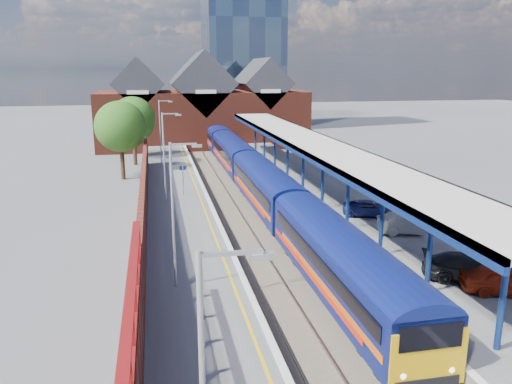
{
  "coord_description": "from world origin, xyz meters",
  "views": [
    {
      "loc": [
        -7.19,
        -16.55,
        11.2
      ],
      "look_at": [
        -0.19,
        17.49,
        2.6
      ],
      "focal_mm": 35.0,
      "sensor_mm": 36.0,
      "label": 1
    }
  ],
  "objects_px": {
    "platform_sign": "(183,175)",
    "parked_car_silver": "(411,223)",
    "train": "(248,166)",
    "lamp_post_b": "(176,207)",
    "parked_car_red": "(505,280)",
    "lamp_post_d": "(161,128)",
    "parked_car_blue": "(370,208)",
    "lamp_post_c": "(166,152)",
    "parked_car_dark": "(470,268)"
  },
  "relations": [
    {
      "from": "lamp_post_b",
      "to": "parked_car_dark",
      "type": "bearing_deg",
      "value": -8.73
    },
    {
      "from": "parked_car_silver",
      "to": "platform_sign",
      "type": "bearing_deg",
      "value": 60.56
    },
    {
      "from": "lamp_post_d",
      "to": "parked_car_silver",
      "type": "distance_m",
      "value": 30.98
    },
    {
      "from": "lamp_post_d",
      "to": "parked_car_blue",
      "type": "height_order",
      "value": "lamp_post_d"
    },
    {
      "from": "lamp_post_d",
      "to": "platform_sign",
      "type": "relative_size",
      "value": 2.8
    },
    {
      "from": "parked_car_red",
      "to": "parked_car_blue",
      "type": "xyz_separation_m",
      "value": [
        -0.84,
        13.07,
        -0.13
      ]
    },
    {
      "from": "platform_sign",
      "to": "parked_car_blue",
      "type": "height_order",
      "value": "platform_sign"
    },
    {
      "from": "lamp_post_d",
      "to": "parked_car_silver",
      "type": "bearing_deg",
      "value": -61.16
    },
    {
      "from": "lamp_post_c",
      "to": "parked_car_dark",
      "type": "bearing_deg",
      "value": -52.06
    },
    {
      "from": "train",
      "to": "parked_car_blue",
      "type": "height_order",
      "value": "train"
    },
    {
      "from": "train",
      "to": "parked_car_dark",
      "type": "bearing_deg",
      "value": -76.28
    },
    {
      "from": "lamp_post_b",
      "to": "lamp_post_c",
      "type": "xyz_separation_m",
      "value": [
        0.0,
        16.0,
        0.0
      ]
    },
    {
      "from": "lamp_post_b",
      "to": "parked_car_silver",
      "type": "height_order",
      "value": "lamp_post_b"
    },
    {
      "from": "lamp_post_b",
      "to": "parked_car_blue",
      "type": "distance_m",
      "value": 17.17
    },
    {
      "from": "parked_car_red",
      "to": "parked_car_silver",
      "type": "relative_size",
      "value": 0.94
    },
    {
      "from": "parked_car_silver",
      "to": "parked_car_dark",
      "type": "distance_m",
      "value": 7.23
    },
    {
      "from": "train",
      "to": "parked_car_dark",
      "type": "xyz_separation_m",
      "value": [
        6.31,
        -25.87,
        -0.46
      ]
    },
    {
      "from": "lamp_post_c",
      "to": "parked_car_silver",
      "type": "relative_size",
      "value": 1.69
    },
    {
      "from": "platform_sign",
      "to": "parked_car_blue",
      "type": "distance_m",
      "value": 15.41
    },
    {
      "from": "lamp_post_c",
      "to": "parked_car_blue",
      "type": "xyz_separation_m",
      "value": [
        14.02,
        -6.72,
        -3.45
      ]
    },
    {
      "from": "parked_car_dark",
      "to": "platform_sign",
      "type": "bearing_deg",
      "value": 56.43
    },
    {
      "from": "lamp_post_c",
      "to": "parked_car_blue",
      "type": "relative_size",
      "value": 1.8
    },
    {
      "from": "train",
      "to": "parked_car_silver",
      "type": "height_order",
      "value": "train"
    },
    {
      "from": "train",
      "to": "lamp_post_b",
      "type": "relative_size",
      "value": 9.41
    },
    {
      "from": "lamp_post_b",
      "to": "parked_car_red",
      "type": "relative_size",
      "value": 1.79
    },
    {
      "from": "platform_sign",
      "to": "lamp_post_d",
      "type": "bearing_deg",
      "value": 95.56
    },
    {
      "from": "platform_sign",
      "to": "lamp_post_c",
      "type": "bearing_deg",
      "value": -124.26
    },
    {
      "from": "lamp_post_b",
      "to": "lamp_post_c",
      "type": "bearing_deg",
      "value": 90.0
    },
    {
      "from": "lamp_post_c",
      "to": "parked_car_dark",
      "type": "height_order",
      "value": "lamp_post_c"
    },
    {
      "from": "parked_car_dark",
      "to": "train",
      "type": "bearing_deg",
      "value": 37.74
    },
    {
      "from": "lamp_post_c",
      "to": "parked_car_blue",
      "type": "height_order",
      "value": "lamp_post_c"
    },
    {
      "from": "lamp_post_c",
      "to": "platform_sign",
      "type": "xyz_separation_m",
      "value": [
        1.36,
        2.0,
        -2.3
      ]
    },
    {
      "from": "platform_sign",
      "to": "parked_car_silver",
      "type": "relative_size",
      "value": 0.6
    },
    {
      "from": "train",
      "to": "platform_sign",
      "type": "xyz_separation_m",
      "value": [
        -6.49,
        -5.7,
        0.57
      ]
    },
    {
      "from": "lamp_post_b",
      "to": "platform_sign",
      "type": "relative_size",
      "value": 2.8
    },
    {
      "from": "train",
      "to": "lamp_post_b",
      "type": "distance_m",
      "value": 25.13
    },
    {
      "from": "parked_car_red",
      "to": "parked_car_dark",
      "type": "height_order",
      "value": "parked_car_red"
    },
    {
      "from": "lamp_post_c",
      "to": "lamp_post_b",
      "type": "bearing_deg",
      "value": -90.0
    },
    {
      "from": "lamp_post_c",
      "to": "platform_sign",
      "type": "distance_m",
      "value": 3.34
    },
    {
      "from": "parked_car_red",
      "to": "parked_car_dark",
      "type": "distance_m",
      "value": 1.75
    },
    {
      "from": "train",
      "to": "parked_car_red",
      "type": "xyz_separation_m",
      "value": [
        7.01,
        -27.48,
        -0.45
      ]
    },
    {
      "from": "lamp_post_c",
      "to": "parked_car_silver",
      "type": "height_order",
      "value": "lamp_post_c"
    },
    {
      "from": "lamp_post_d",
      "to": "platform_sign",
      "type": "distance_m",
      "value": 14.25
    },
    {
      "from": "train",
      "to": "lamp_post_b",
      "type": "height_order",
      "value": "lamp_post_b"
    },
    {
      "from": "train",
      "to": "lamp_post_c",
      "type": "distance_m",
      "value": 11.37
    },
    {
      "from": "lamp_post_b",
      "to": "lamp_post_d",
      "type": "bearing_deg",
      "value": 90.0
    },
    {
      "from": "parked_car_blue",
      "to": "lamp_post_b",
      "type": "bearing_deg",
      "value": 146.5
    },
    {
      "from": "train",
      "to": "parked_car_red",
      "type": "height_order",
      "value": "train"
    },
    {
      "from": "parked_car_dark",
      "to": "parked_car_blue",
      "type": "bearing_deg",
      "value": 24.78
    },
    {
      "from": "train",
      "to": "parked_car_blue",
      "type": "bearing_deg",
      "value": -66.84
    }
  ]
}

